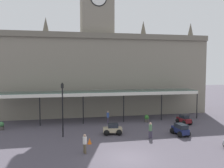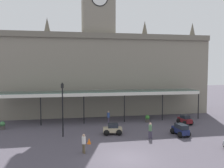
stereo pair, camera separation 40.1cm
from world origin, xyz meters
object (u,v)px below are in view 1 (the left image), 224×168
Objects in this scene: car_beige_sedan at (113,130)px; planter_forecourt_centre at (1,126)px; pedestrian_crossing_forecourt at (150,130)px; car_navy_estate at (180,130)px; pedestrian_beside_cars at (108,117)px; victorian_lamppost at (63,104)px; traffic_cone at (90,141)px; car_maroon_sedan at (184,120)px; pedestrian_near_entrance at (85,143)px; planter_by_canopy at (147,118)px.

car_beige_sedan is 13.13m from planter_forecourt_centre.
pedestrian_crossing_forecourt is at bearing -32.32° from car_beige_sedan.
car_navy_estate reaches higher than car_beige_sedan.
car_navy_estate is at bearing -13.62° from car_beige_sedan.
victorian_lamppost reaches higher than pedestrian_beside_cars.
car_maroon_sedan is at bearing 23.65° from traffic_cone.
pedestrian_crossing_forecourt is 6.36m from traffic_cone.
victorian_lamppost is (-5.68, -4.83, 2.60)m from pedestrian_beside_cars.
pedestrian_near_entrance is at bearing -70.33° from victorian_lamppost.
pedestrian_beside_cars is 5.27m from planter_by_canopy.
car_beige_sedan is at bearing -19.34° from planter_forecourt_centre.
pedestrian_beside_cars is at bearing 40.40° from victorian_lamppost.
planter_by_canopy is at bearing 23.20° from victorian_lamppost.
car_beige_sedan is 6.16m from pedestrian_near_entrance.
traffic_cone is (-2.79, -2.72, -0.22)m from car_beige_sedan.
pedestrian_beside_cars reaches higher than traffic_cone.
planter_by_canopy is (-4.37, 1.93, -0.01)m from car_maroon_sedan.
car_beige_sedan is at bearing 147.68° from pedestrian_crossing_forecourt.
car_beige_sedan reaches higher than planter_forecourt_centre.
pedestrian_beside_cars reaches higher than planter_forecourt_centre.
car_maroon_sedan is 13.96m from traffic_cone.
pedestrian_crossing_forecourt reaches higher than car_beige_sedan.
pedestrian_near_entrance is 13.44m from planter_by_canopy.
victorian_lamppost is (-8.82, 2.35, 2.60)m from pedestrian_crossing_forecourt.
pedestrian_crossing_forecourt is 7.52m from pedestrian_near_entrance.
planter_by_canopy is at bearing 47.57° from pedestrian_near_entrance.
car_navy_estate is 6.69m from planter_by_canopy.
car_beige_sedan is 0.37× the size of victorian_lamppost.
planter_by_canopy is (10.93, 4.68, -3.02)m from victorian_lamppost.
planter_forecourt_centre is (-7.09, 4.22, -3.02)m from victorian_lamppost.
traffic_cone is (-9.89, -1.00, -0.28)m from car_navy_estate.
car_maroon_sedan is at bearing 10.19° from victorian_lamppost.
pedestrian_near_entrance reaches higher than planter_forecourt_centre.
pedestrian_near_entrance is at bearing -149.29° from car_maroon_sedan.
pedestrian_crossing_forecourt is at bearing -106.68° from planter_by_canopy.
victorian_lamppost is at bearing -139.60° from pedestrian_beside_cars.
planter_by_canopy is at bearing 102.71° from car_navy_estate.
pedestrian_near_entrance is (-13.43, -7.98, 0.41)m from car_maroon_sedan.
victorian_lamppost is 12.27m from planter_by_canopy.
pedestrian_beside_cars is at bearing 135.22° from car_navy_estate.
victorian_lamppost is at bearing 165.07° from pedestrian_crossing_forecourt.
car_navy_estate reaches higher than planter_by_canopy.
planter_by_canopy is (-1.47, 6.53, -0.07)m from car_navy_estate.
car_beige_sedan reaches higher than traffic_cone.
victorian_lamppost reaches higher than car_maroon_sedan.
pedestrian_crossing_forecourt is 9.49m from victorian_lamppost.
car_navy_estate is 5.43m from car_maroon_sedan.
traffic_cone is at bearing 74.81° from pedestrian_near_entrance.
car_maroon_sedan is 1.29× the size of pedestrian_near_entrance.
car_navy_estate is 2.41× the size of planter_by_canopy.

